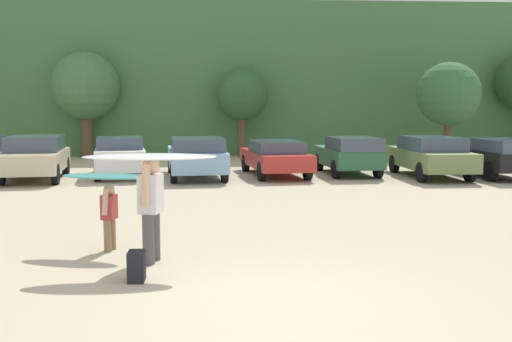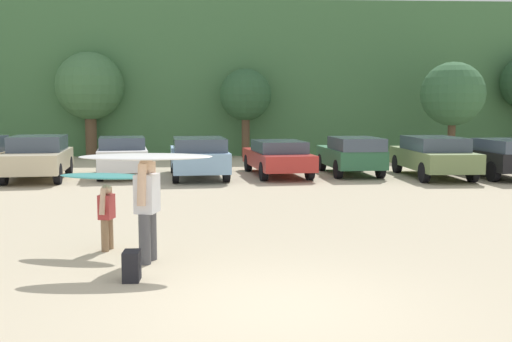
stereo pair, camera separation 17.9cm
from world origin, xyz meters
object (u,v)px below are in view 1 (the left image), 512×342
parked_car_sky_blue (196,156)px  backpack_dropped (136,266)px  parked_car_black (493,156)px  surfboard_white (149,157)px  parked_car_forest_green (349,154)px  parked_car_olive_green (430,155)px  person_adult (151,204)px  parked_car_white (120,156)px  person_child (109,213)px  parked_car_red (275,156)px  surfboard_teal (107,176)px  parked_car_champagne (35,157)px

parked_car_sky_blue → backpack_dropped: size_ratio=10.92×
parked_car_sky_blue → parked_car_black: 10.82m
surfboard_white → parked_car_forest_green: bearing=-115.0°
parked_car_olive_green → parked_car_black: parked_car_olive_green is taller
parked_car_forest_green → person_adult: (-6.02, -12.41, 0.19)m
parked_car_white → person_adult: (2.48, -12.30, 0.20)m
person_adult → person_child: bearing=-33.2°
person_adult → parked_car_red: bearing=-92.1°
parked_car_sky_blue → surfboard_white: bearing=172.4°
backpack_dropped → parked_car_red: bearing=76.0°
parked_car_black → person_child: (-11.97, -10.51, -0.11)m
parked_car_forest_green → surfboard_white: surfboard_white is taller
parked_car_white → backpack_dropped: (2.38, -13.39, -0.55)m
parked_car_sky_blue → parked_car_white: bearing=73.6°
surfboard_white → backpack_dropped: (-0.11, -0.95, -1.54)m
person_child → parked_car_white: bearing=-69.2°
parked_car_sky_blue → parked_car_forest_green: size_ratio=1.20×
parked_car_olive_green → surfboard_teal: parked_car_olive_green is taller
parked_car_champagne → parked_car_red: parked_car_champagne is taller
parked_car_red → parked_car_forest_green: size_ratio=1.20×
person_adult → parked_car_forest_green: bearing=-103.3°
person_adult → surfboard_teal: person_adult is taller
parked_car_forest_green → parked_car_black: (5.11, -1.03, -0.01)m
parked_car_champagne → parked_car_sky_blue: 5.62m
parked_car_forest_green → backpack_dropped: parked_car_forest_green is taller
parked_car_champagne → person_child: parked_car_champagne is taller
parked_car_forest_green → parked_car_olive_green: (2.79, -0.94, 0.02)m
parked_car_forest_green → parked_car_sky_blue: bearing=92.6°
parked_car_sky_blue → surfboard_white: surfboard_white is taller
parked_car_champagne → person_child: size_ratio=3.72×
parked_car_champagne → parked_car_white: bearing=-82.2°
parked_car_champagne → parked_car_sky_blue: (5.62, 0.24, -0.02)m
parked_car_white → parked_car_red: parked_car_white is taller
parked_car_sky_blue → person_adult: person_adult is taller
parked_car_red → parked_car_forest_green: bearing=-95.6°
parked_car_champagne → person_child: 11.58m
parked_car_red → person_adult: bearing=157.6°
parked_car_champagne → surfboard_white: bearing=-162.7°
parked_car_black → surfboard_teal: 15.92m
parked_car_red → surfboard_white: 12.90m
parked_car_sky_blue → person_child: size_ratio=4.12×
parked_car_white → parked_car_forest_green: bearing=-98.8°
surfboard_white → parked_car_sky_blue: bearing=-90.9°
parked_car_olive_green → parked_car_red: bearing=80.6°
parked_car_red → backpack_dropped: parked_car_red is taller
parked_car_sky_blue → person_child: parked_car_sky_blue is taller
parked_car_white → parked_car_forest_green: parked_car_white is taller
person_adult → surfboard_white: (0.01, -0.14, 0.79)m
surfboard_teal → parked_car_white: bearing=-66.7°
parked_car_red → parked_car_black: (7.91, -0.93, 0.06)m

